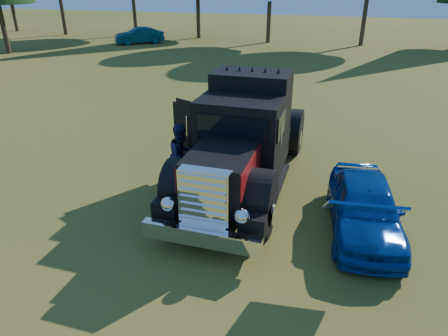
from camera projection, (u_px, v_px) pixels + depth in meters
ground at (193, 222)px, 9.48m from camera, size 120.00×120.00×0.00m
diamond_t_truck at (243, 144)px, 10.56m from camera, size 3.30×7.16×3.00m
hotrod_coupe at (365, 207)px, 8.88m from camera, size 1.87×4.13×1.89m
spectator_near at (197, 146)px, 11.30m from camera, size 0.53×0.73×1.87m
spectator_far at (182, 156)px, 10.82m from camera, size 0.99×1.07×1.78m
distant_teal_car at (139, 35)px, 35.10m from camera, size 4.16×3.76×1.37m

